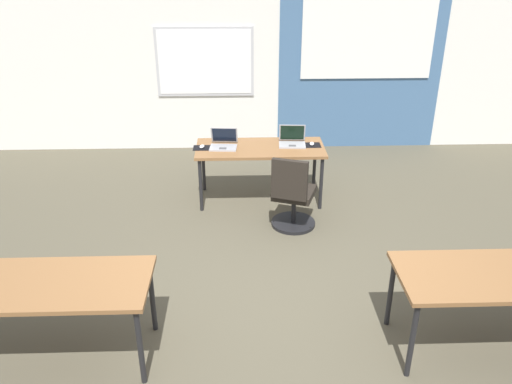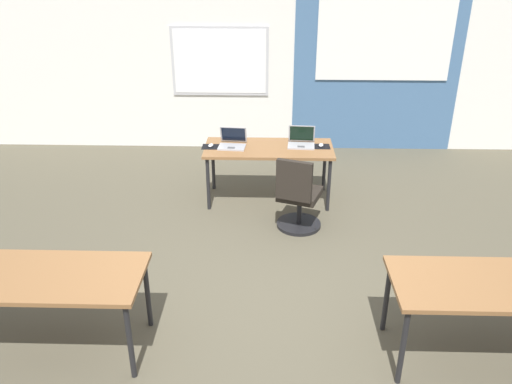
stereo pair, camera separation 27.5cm
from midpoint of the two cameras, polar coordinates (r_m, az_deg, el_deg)
The scene contains 12 objects.
ground_plane at distance 4.91m, azimuth 2.78°, elevation -12.30°, with size 24.00×24.00×0.00m.
back_wall_assembly at distance 8.22m, azimuth 2.84°, elevation 14.40°, with size 10.00×0.27×2.80m.
desk_near_left at distance 4.35m, azimuth -20.92°, elevation -9.14°, with size 1.60×0.70×0.72m.
desk_near_right at distance 4.45m, azimuth 26.62°, elevation -9.51°, with size 1.60×0.70×0.72m.
desk_far_center at distance 6.51m, azimuth 2.62°, elevation 4.43°, with size 1.60×0.70×0.72m.
laptop_far_right at distance 6.57m, azimuth 6.20°, elevation 5.53°, with size 0.35×0.30×0.23m.
mousepad_far_right at distance 6.57m, azimuth 8.34°, elevation 4.96°, with size 0.22×0.19×0.00m.
mouse_far_right at distance 6.56m, azimuth 8.35°, elevation 5.11°, with size 0.07×0.11×0.03m.
chair_far_right at distance 5.94m, azimuth 5.95°, elevation -0.87°, with size 0.56×0.61×0.92m.
laptop_far_left at distance 6.50m, azimuth -1.39°, elevation 5.44°, with size 0.35×0.33×0.23m.
mousepad_far_left at distance 6.51m, azimuth -3.77°, elevation 4.97°, with size 0.22×0.19×0.00m.
mouse_far_left at distance 6.50m, azimuth -3.77°, elevation 5.12°, with size 0.08×0.11×0.03m.
Camera 2 is at (0.02, -3.87, 3.03)m, focal length 36.45 mm.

